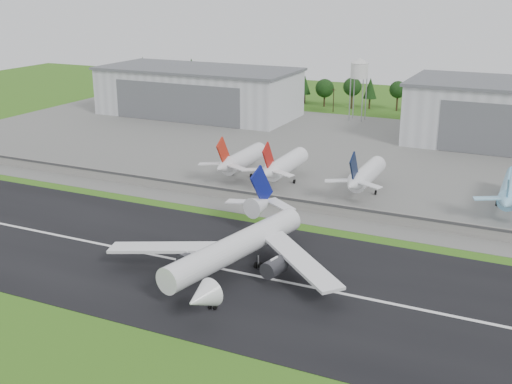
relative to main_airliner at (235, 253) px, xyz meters
The scene contains 14 objects.
ground 21.98m from the main_airliner, 153.47° to the right, with size 600.00×600.00×0.00m, color #306C19.
runway 19.78m from the main_airliner, behind, with size 320.00×60.00×0.10m, color black.
runway_centerline 19.77m from the main_airliner, behind, with size 220.00×1.00×0.02m, color white.
apron 112.18m from the main_airliner, 99.85° to the left, with size 320.00×150.00×0.10m, color slate.
blast_fence 49.39m from the main_airliner, 112.89° to the left, with size 240.00×0.61×3.50m.
hangar_west 184.43m from the main_airliner, 122.55° to the left, with size 97.00×44.00×23.20m.
water_tower 178.17m from the main_airliner, 97.85° to the left, with size 8.40×8.40×29.40m.
utility_poles 191.45m from the main_airliner, 95.75° to the left, with size 230.00×3.00×12.00m, color black, non-canonical shape.
treeline 206.38m from the main_airliner, 95.33° to the left, with size 320.00×16.00×22.00m, color black, non-canonical shape.
main_airliner is the anchor object (origin of this frame).
parked_jet_red_a 74.42m from the main_airliner, 115.79° to the left, with size 7.36×31.29×16.73m.
parked_jet_red_b 69.07m from the main_airliner, 104.05° to the left, with size 7.36×31.29×16.71m.
parked_jet_navy 67.79m from the main_airliner, 81.24° to the left, with size 7.36×31.29×16.66m.
parked_jet_skyblue 88.88m from the main_airliner, 54.08° to the left, with size 7.36×37.29×16.57m.
Camera 1 is at (79.55, -107.87, 62.46)m, focal length 45.00 mm.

